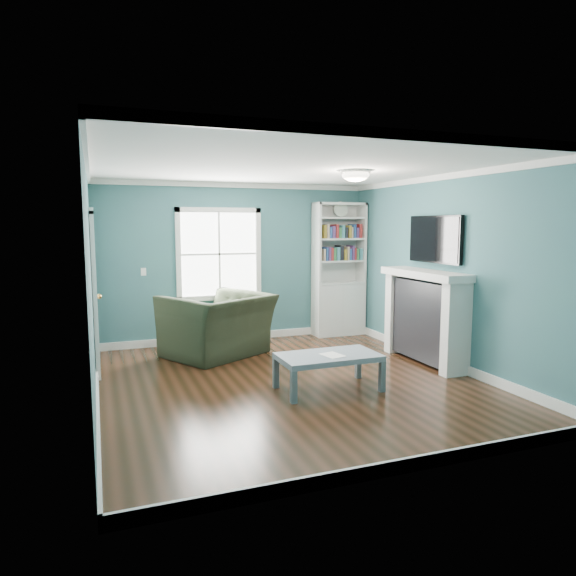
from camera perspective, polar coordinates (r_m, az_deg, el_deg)
name	(u,v)px	position (r m, az deg, el deg)	size (l,w,h in m)	color
floor	(291,382)	(6.42, 0.35, -10.41)	(5.00, 5.00, 0.00)	black
room_walls	(291,254)	(6.13, 0.36, 3.84)	(5.00, 5.00, 5.00)	#37636E
trim	(291,282)	(6.16, 0.36, 0.63)	(4.50, 5.00, 2.60)	white
window	(219,254)	(8.43, -7.65, 3.75)	(1.40, 0.06, 1.50)	white
bookshelf	(338,282)	(9.00, 5.63, 0.62)	(0.90, 0.35, 2.31)	silver
fireplace	(425,318)	(7.41, 14.99, -3.21)	(0.44, 1.58, 1.30)	black
tv	(435,239)	(7.37, 16.03, 5.22)	(0.06, 1.10, 0.65)	black
door	(94,290)	(7.17, -20.72, -0.24)	(0.12, 0.98, 2.17)	silver
ceiling_fixture	(356,174)	(6.62, 7.52, 12.40)	(0.38, 0.38, 0.15)	white
light_switch	(144,272)	(8.26, -15.76, 1.75)	(0.08, 0.01, 0.12)	white
recliner	(218,315)	(7.61, -7.83, -2.96)	(1.40, 0.91, 1.22)	black
coffee_table	(329,359)	(6.05, 4.52, -7.86)	(1.17, 0.64, 0.42)	#505B60
paper_sheet	(332,355)	(6.01, 4.96, -7.43)	(0.21, 0.27, 0.00)	white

